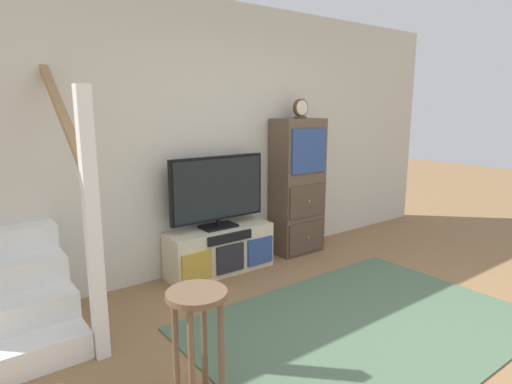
{
  "coord_description": "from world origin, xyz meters",
  "views": [
    {
      "loc": [
        -2.49,
        -1.32,
        1.66
      ],
      "look_at": [
        -0.01,
        1.97,
        0.84
      ],
      "focal_mm": 29.76,
      "sensor_mm": 36.0,
      "label": 1
    }
  ],
  "objects": [
    {
      "name": "ground_plane",
      "position": [
        0.0,
        0.0,
        0.0
      ],
      "size": [
        20.0,
        20.0,
        0.0
      ],
      "primitive_type": "plane",
      "color": "olive"
    },
    {
      "name": "back_wall",
      "position": [
        0.0,
        2.46,
        1.35
      ],
      "size": [
        6.4,
        0.12,
        2.7
      ],
      "primitive_type": "cube",
      "color": "beige",
      "rests_on": "ground_plane"
    },
    {
      "name": "area_rug",
      "position": [
        0.0,
        0.6,
        0.01
      ],
      "size": [
        2.6,
        1.8,
        0.01
      ],
      "primitive_type": "cube",
      "color": "#4C664C",
      "rests_on": "ground_plane"
    },
    {
      "name": "media_console",
      "position": [
        -0.3,
        2.19,
        0.23
      ],
      "size": [
        1.11,
        0.38,
        0.47
      ],
      "color": "beige",
      "rests_on": "ground_plane"
    },
    {
      "name": "television",
      "position": [
        -0.3,
        2.22,
        0.85
      ],
      "size": [
        1.04,
        0.22,
        0.73
      ],
      "color": "black",
      "rests_on": "media_console"
    },
    {
      "name": "side_cabinet",
      "position": [
        0.76,
        2.2,
        0.77
      ],
      "size": [
        0.58,
        0.38,
        1.54
      ],
      "color": "brown",
      "rests_on": "ground_plane"
    },
    {
      "name": "desk_clock",
      "position": [
        0.77,
        2.19,
        1.65
      ],
      "size": [
        0.19,
        0.08,
        0.21
      ],
      "color": "#4C3823",
      "rests_on": "side_cabinet"
    },
    {
      "name": "bar_stool_near",
      "position": [
        -1.44,
        0.61,
        0.5
      ],
      "size": [
        0.34,
        0.34,
        0.67
      ],
      "color": "brown",
      "rests_on": "ground_plane"
    }
  ]
}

